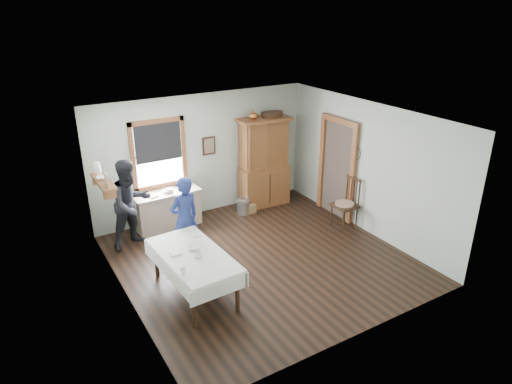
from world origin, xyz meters
TOP-DOWN VIEW (x-y plane):
  - room at (0.00, 0.00)m, footprint 5.01×5.01m
  - window at (-1.00, 2.46)m, footprint 1.18×0.07m
  - doorway at (2.46, 0.85)m, footprint 0.09×1.14m
  - wall_shelf at (-2.37, 1.54)m, footprint 0.24×1.00m
  - framed_picture at (0.15, 2.46)m, footprint 0.30×0.04m
  - rug_beater at (2.45, 0.30)m, footprint 0.01×0.27m
  - work_counter at (-1.00, 2.18)m, footprint 1.42×0.58m
  - china_hutch at (1.38, 2.15)m, footprint 1.25×0.64m
  - dining_table at (-1.50, -0.32)m, footprint 1.05×1.88m
  - spindle_chair at (2.21, 0.25)m, footprint 0.53×0.53m
  - pail at (0.70, 1.92)m, footprint 0.40×0.40m
  - wicker_basket at (0.79, 1.90)m, footprint 0.35×0.26m
  - woman_blue at (-1.18, 0.78)m, footprint 0.62×0.47m
  - figure_dark at (-1.86, 1.78)m, footprint 0.93×0.81m
  - table_cup_a at (-1.47, -0.47)m, footprint 0.14×0.14m
  - table_cup_b at (-1.85, -0.76)m, footprint 0.10×0.10m
  - table_bowl at (-1.43, -0.18)m, footprint 0.32×0.32m
  - counter_book at (-1.43, 2.10)m, footprint 0.22×0.26m
  - counter_bowl at (-1.01, 2.15)m, footprint 0.21×0.21m
  - shelf_bowl at (-2.37, 1.55)m, footprint 0.22×0.22m

SIDE VIEW (x-z plane):
  - wicker_basket at x=0.79m, z-range 0.00..0.20m
  - pail at x=0.70m, z-range 0.00..0.32m
  - dining_table at x=-1.50m, z-range 0.00..0.73m
  - work_counter at x=-1.00m, z-range 0.00..0.80m
  - spindle_chair at x=2.21m, z-range 0.00..1.10m
  - woman_blue at x=-1.18m, z-range 0.00..1.51m
  - table_bowl at x=-1.43m, z-range 0.73..0.79m
  - table_cup_b at x=-1.85m, z-range 0.73..0.82m
  - table_cup_a at x=-1.47m, z-range 0.73..0.83m
  - counter_book at x=-1.43m, z-range 0.80..0.82m
  - figure_dark at x=-1.86m, z-range 0.00..1.64m
  - counter_bowl at x=-1.01m, z-range 0.80..0.86m
  - china_hutch at x=1.38m, z-range 0.00..2.08m
  - doorway at x=2.46m, z-range 0.05..2.27m
  - room at x=0.00m, z-range 0.00..2.70m
  - framed_picture at x=0.15m, z-range 1.35..1.75m
  - wall_shelf at x=-2.37m, z-range 1.35..1.79m
  - shelf_bowl at x=-2.37m, z-range 1.57..1.62m
  - window at x=-1.00m, z-range 0.89..2.37m
  - rug_beater at x=2.45m, z-range 1.58..1.86m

